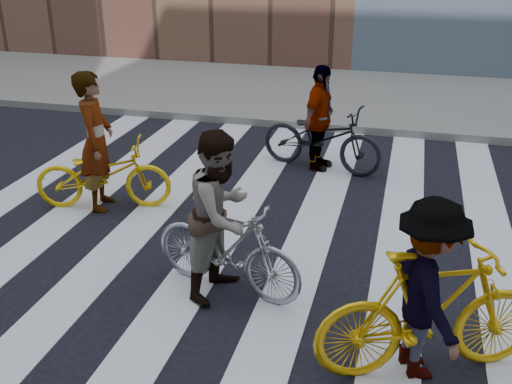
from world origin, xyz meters
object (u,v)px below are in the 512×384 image
at_px(bike_yellow_left, 103,174).
at_px(rider_right, 427,290).
at_px(bike_yellow_right, 430,313).
at_px(rider_left, 96,142).
at_px(rider_mid, 221,214).
at_px(bike_dark_rear, 322,138).
at_px(bike_silver_mid, 227,247).
at_px(rider_rear, 319,118).

xyz_separation_m(bike_yellow_left, rider_right, (4.25, -2.38, 0.33)).
height_order(bike_yellow_right, rider_left, rider_left).
relative_size(bike_yellow_left, rider_mid, 1.03).
distance_m(bike_dark_rear, rider_left, 3.52).
bearing_deg(rider_left, bike_yellow_left, -105.83).
relative_size(bike_yellow_right, bike_dark_rear, 1.00).
relative_size(bike_yellow_left, bike_silver_mid, 1.06).
height_order(bike_dark_rear, rider_left, rider_left).
bearing_deg(rider_right, rider_rear, -3.27).
height_order(bike_silver_mid, bike_dark_rear, bike_dark_rear).
distance_m(bike_yellow_left, rider_right, 4.88).
relative_size(bike_dark_rear, rider_right, 1.23).
bearing_deg(rider_mid, bike_dark_rear, 8.19).
bearing_deg(rider_right, bike_yellow_right, -112.91).
height_order(rider_mid, rider_right, rider_mid).
bearing_deg(bike_silver_mid, rider_rear, 9.69).
distance_m(bike_yellow_left, rider_left, 0.47).
relative_size(bike_yellow_right, rider_left, 1.05).
xyz_separation_m(bike_dark_rear, rider_left, (-2.71, -2.20, 0.43)).
distance_m(bike_dark_rear, rider_rear, 0.32).
bearing_deg(rider_right, rider_left, 38.08).
bearing_deg(bike_silver_mid, bike_yellow_left, 69.71).
xyz_separation_m(bike_dark_rear, rider_right, (1.59, -4.58, 0.29)).
bearing_deg(rider_rear, rider_right, -147.21).
xyz_separation_m(bike_dark_rear, rider_rear, (-0.05, 0.00, 0.31)).
distance_m(bike_silver_mid, rider_right, 2.15).
xyz_separation_m(bike_yellow_left, bike_yellow_right, (4.30, -2.38, 0.12)).
xyz_separation_m(rider_left, rider_rear, (2.66, 2.20, -0.11)).
distance_m(bike_yellow_left, bike_dark_rear, 3.45).
height_order(bike_yellow_right, bike_dark_rear, bike_yellow_right).
bearing_deg(rider_mid, rider_left, 69.71).
bearing_deg(rider_rear, bike_silver_mid, -172.05).
xyz_separation_m(rider_mid, rider_right, (2.03, -0.79, -0.08)).
distance_m(bike_yellow_right, rider_mid, 2.24).
bearing_deg(rider_right, rider_mid, 45.92).
height_order(rider_mid, rider_rear, rider_mid).
relative_size(bike_yellow_left, rider_rear, 1.10).
bearing_deg(rider_left, bike_silver_mid, -140.41).
height_order(bike_yellow_left, rider_right, rider_right).
height_order(bike_yellow_left, bike_dark_rear, bike_dark_rear).
relative_size(bike_yellow_left, bike_yellow_right, 0.92).
distance_m(bike_yellow_right, rider_rear, 4.89).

